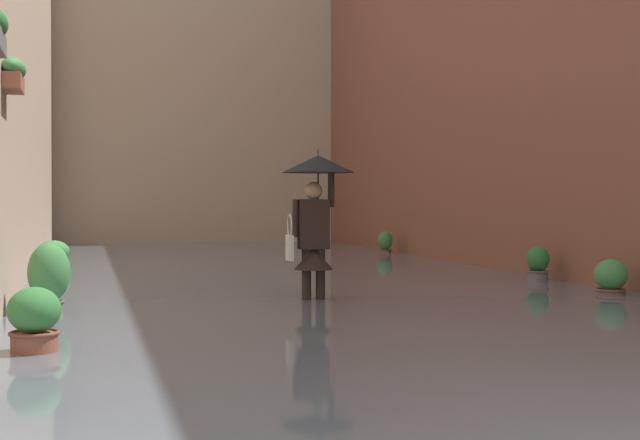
{
  "coord_description": "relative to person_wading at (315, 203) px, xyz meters",
  "views": [
    {
      "loc": [
        3.16,
        3.21,
        1.48
      ],
      "look_at": [
        0.15,
        -8.25,
        1.2
      ],
      "focal_mm": 50.15,
      "sensor_mm": 36.0,
      "label": 1
    }
  ],
  "objects": [
    {
      "name": "ground_plane",
      "position": [
        -0.34,
        -3.67,
        -1.43
      ],
      "size": [
        60.0,
        60.0,
        0.0
      ],
      "primitive_type": "plane",
      "color": "gray"
    },
    {
      "name": "potted_plant_mid_left",
      "position": [
        -3.93,
        -8.74,
        -1.04
      ],
      "size": [
        0.34,
        0.34,
        0.71
      ],
      "color": "brown",
      "rests_on": "ground_plane"
    },
    {
      "name": "building_facade_far",
      "position": [
        -0.34,
        -15.99,
        4.85
      ],
      "size": [
        11.67,
        1.8,
        12.55
      ],
      "primitive_type": "cube",
      "color": "tan",
      "rests_on": "ground_plane"
    },
    {
      "name": "potted_plant_near_left",
      "position": [
        -3.96,
        0.45,
        -1.07
      ],
      "size": [
        0.44,
        0.44,
        0.67
      ],
      "color": "brown",
      "rests_on": "ground_plane"
    },
    {
      "name": "potted_plant_near_right",
      "position": [
        3.4,
        -6.37,
        -1.01
      ],
      "size": [
        0.59,
        0.59,
        0.7
      ],
      "color": "brown",
      "rests_on": "ground_plane"
    },
    {
      "name": "potted_plant_far_left",
      "position": [
        -3.99,
        -1.6,
        -1.04
      ],
      "size": [
        0.36,
        0.36,
        0.74
      ],
      "color": "#66605B",
      "rests_on": "ground_plane"
    },
    {
      "name": "flood_water",
      "position": [
        -0.34,
        -3.67,
        -1.33
      ],
      "size": [
        8.87,
        28.83,
        0.2
      ],
      "primitive_type": "cube",
      "color": "slate",
      "rests_on": "ground_plane"
    },
    {
      "name": "person_wading",
      "position": [
        0.0,
        0.0,
        0.0
      ],
      "size": [
        0.93,
        0.93,
        2.1
      ],
      "color": "#4C4233",
      "rests_on": "ground_plane"
    },
    {
      "name": "potted_plant_mid_right",
      "position": [
        3.22,
        0.49,
        -0.86
      ],
      "size": [
        0.47,
        0.47,
        0.98
      ],
      "color": "#66605B",
      "rests_on": "ground_plane"
    },
    {
      "name": "potted_plant_far_right",
      "position": [
        3.24,
        3.16,
        -1.03
      ],
      "size": [
        0.44,
        0.44,
        0.74
      ],
      "color": "brown",
      "rests_on": "ground_plane"
    }
  ]
}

